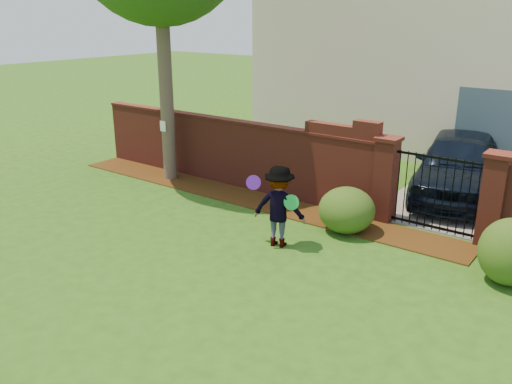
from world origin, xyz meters
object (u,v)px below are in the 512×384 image
Objects in this scene: frisbee_purple at (253,182)px; frisbee_green at (291,202)px; man at (278,207)px; car at (457,168)px.

frisbee_green is (0.67, 0.29, -0.34)m from frisbee_purple.
man is 0.70m from frisbee_purple.
car is at bearing -126.50° from man.
frisbee_purple is (-2.27, -5.19, 0.52)m from car.
car is 5.23m from man.
man is 5.39× the size of frisbee_green.
man is (-1.91, -4.87, 0.01)m from car.
frisbee_purple is 0.94× the size of frisbee_green.
frisbee_green is at bearing 159.18° from man.
car is at bearing 71.93° from frisbee_green.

